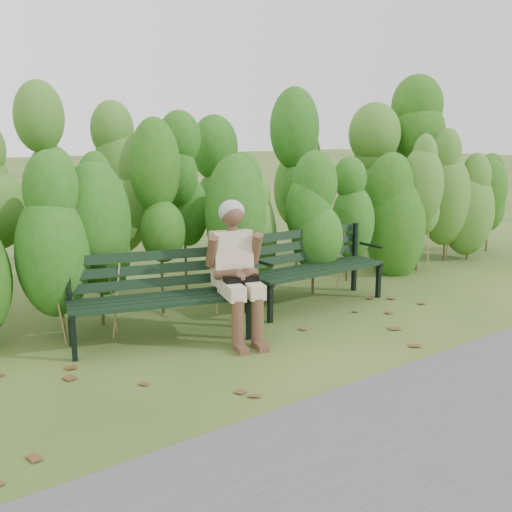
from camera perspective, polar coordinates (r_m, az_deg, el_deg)
ground at (r=5.29m, az=2.29°, el=-8.62°), size 80.00×80.00×0.00m
hedge_band at (r=6.53m, az=-7.99°, el=6.57°), size 11.04×1.67×2.42m
leaf_litter at (r=5.09m, az=2.00°, el=-9.41°), size 5.93×2.27×0.01m
bench_left at (r=5.39m, az=-9.28°, el=-3.15°), size 1.66×0.94×0.79m
bench_right at (r=6.47m, az=5.28°, el=-0.47°), size 1.61×0.54×0.80m
seated_woman at (r=5.34m, az=-1.91°, el=-0.66°), size 0.55×0.80×1.24m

